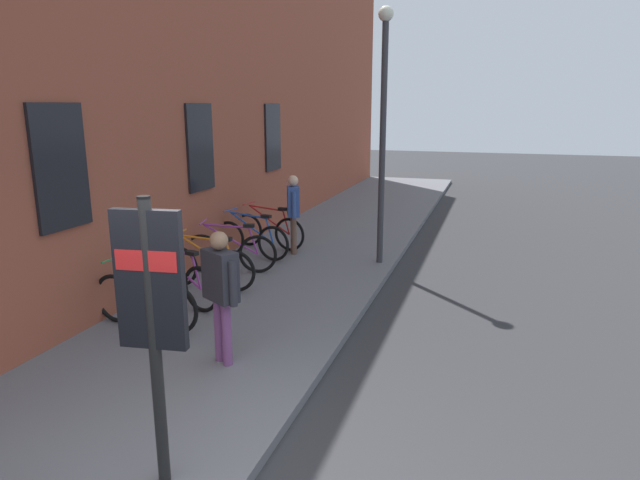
{
  "coord_description": "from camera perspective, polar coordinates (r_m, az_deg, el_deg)",
  "views": [
    {
      "loc": [
        -3.69,
        -1.82,
        3.17
      ],
      "look_at": [
        3.74,
        0.57,
        1.26
      ],
      "focal_mm": 31.04,
      "sensor_mm": 36.0,
      "label": 1
    }
  ],
  "objects": [
    {
      "name": "sidewalk_pavement",
      "position": [
        12.61,
        0.83,
        -0.52
      ],
      "size": [
        24.0,
        3.5,
        0.12
      ],
      "primitive_type": "cube",
      "color": "slate",
      "rests_on": "ground"
    },
    {
      "name": "ground",
      "position": [
        10.23,
        12.39,
        -4.63
      ],
      "size": [
        60.0,
        60.0,
        0.0
      ],
      "primitive_type": "plane",
      "color": "#2D2D30"
    },
    {
      "name": "bicycle_by_door",
      "position": [
        12.07,
        -5.31,
        0.96
      ],
      "size": [
        0.48,
        1.76,
        0.97
      ],
      "color": "black",
      "rests_on": "sidewalk_pavement"
    },
    {
      "name": "pedestrian_crossing_street",
      "position": [
        11.5,
        -2.77,
        3.5
      ],
      "size": [
        0.58,
        0.41,
        1.65
      ],
      "color": "brown",
      "rests_on": "sidewalk_pavement"
    },
    {
      "name": "bicycle_beside_lamp",
      "position": [
        8.11,
        -17.61,
        -6.06
      ],
      "size": [
        0.48,
        1.77,
        0.97
      ],
      "color": "black",
      "rests_on": "sidewalk_pavement"
    },
    {
      "name": "station_facade",
      "position": [
        13.9,
        -6.34,
        17.27
      ],
      "size": [
        22.0,
        0.65,
        8.09
      ],
      "color": "brown",
      "rests_on": "ground"
    },
    {
      "name": "bicycle_under_window",
      "position": [
        10.41,
        -9.23,
        -1.24
      ],
      "size": [
        0.59,
        1.73,
        0.97
      ],
      "color": "black",
      "rests_on": "sidewalk_pavement"
    },
    {
      "name": "street_lamp",
      "position": [
        10.67,
        6.54,
        12.66
      ],
      "size": [
        0.28,
        0.28,
        4.78
      ],
      "color": "#333338",
      "rests_on": "sidewalk_pavement"
    },
    {
      "name": "pedestrian_by_facade",
      "position": [
        6.62,
        -10.2,
        -4.5
      ],
      "size": [
        0.44,
        0.55,
        1.64
      ],
      "color": "#723F72",
      "rests_on": "sidewalk_pavement"
    },
    {
      "name": "bicycle_far_end",
      "position": [
        11.33,
        -7.1,
        0.06
      ],
      "size": [
        0.48,
        1.76,
        0.97
      ],
      "color": "black",
      "rests_on": "sidewalk_pavement"
    },
    {
      "name": "transit_info_sign",
      "position": [
        4.46,
        -17.0,
        -5.84
      ],
      "size": [
        0.15,
        0.56,
        2.4
      ],
      "color": "black",
      "rests_on": "sidewalk_pavement"
    },
    {
      "name": "bicycle_nearest_sign",
      "position": [
        8.87,
        -14.52,
        -4.15
      ],
      "size": [
        0.64,
        1.72,
        0.97
      ],
      "color": "black",
      "rests_on": "sidewalk_pavement"
    },
    {
      "name": "bicycle_mid_rack",
      "position": [
        9.53,
        -11.57,
        -2.74
      ],
      "size": [
        0.48,
        1.77,
        0.97
      ],
      "color": "black",
      "rests_on": "sidewalk_pavement"
    }
  ]
}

